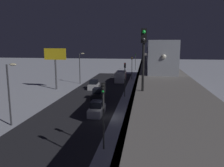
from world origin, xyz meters
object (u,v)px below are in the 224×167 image
object	(u,v)px
commercial_billboard	(55,58)
traffic_light_distant	(135,59)
sedan_white	(94,85)
traffic_light_near	(103,106)
sedan_white_2	(97,109)
rail_signal	(144,49)
traffic_light_mid	(125,75)
subway_train	(156,51)
sedan_black	(98,94)
traffic_light_far	(132,64)
box_truck	(121,76)

from	to	relation	value
commercial_billboard	traffic_light_distant	bearing A→B (deg)	-111.66
sedan_white	traffic_light_near	size ratio (longest dim) A/B	0.66
sedan_white	sedan_white_2	size ratio (longest dim) A/B	0.97
traffic_light_distant	sedan_white	bearing A→B (deg)	78.58
traffic_light_near	commercial_billboard	size ratio (longest dim) A/B	0.72
sedan_white	rail_signal	bearing A→B (deg)	108.17
rail_signal	commercial_billboard	xyz separation A→B (m)	(19.06, -32.02, -2.75)
sedan_white	traffic_light_mid	world-z (taller)	traffic_light_mid
sedan_white	sedan_white_2	distance (m)	18.74
subway_train	traffic_light_near	size ratio (longest dim) A/B	5.76
traffic_light_mid	sedan_black	bearing A→B (deg)	25.50
traffic_light_far	traffic_light_distant	distance (m)	21.89
sedan_white	commercial_billboard	xyz separation A→B (m)	(7.96, 1.80, 6.04)
rail_signal	traffic_light_mid	xyz separation A→B (m)	(3.60, -27.15, -5.38)
rail_signal	sedan_white_2	bearing A→B (deg)	-67.44
rail_signal	sedan_white_2	xyz separation A→B (m)	(6.50, -15.65, -8.78)
sedan_white	box_truck	bearing A→B (deg)	-113.54
sedan_black	traffic_light_mid	distance (m)	6.22
rail_signal	sedan_white_2	size ratio (longest dim) A/B	0.93
sedan_white_2	traffic_light_distant	xyz separation A→B (m)	(-2.90, -55.29, 3.40)
sedan_white_2	box_truck	distance (m)	29.19
sedan_white	sedan_white_2	xyz separation A→B (m)	(-4.60, 18.17, 0.01)
subway_train	traffic_light_distant	size ratio (longest dim) A/B	5.76
traffic_light_near	traffic_light_far	xyz separation A→B (m)	(0.00, -43.79, 0.00)
sedan_white	traffic_light_near	world-z (taller)	traffic_light_near
subway_train	sedan_black	size ratio (longest dim) A/B	8.88
subway_train	traffic_light_distant	bearing A→B (deg)	-83.22
subway_train	commercial_billboard	xyz separation A→B (m)	(20.88, -6.64, -1.80)
sedan_white_2	sedan_black	distance (m)	9.43
rail_signal	sedan_white	distance (m)	36.66
traffic_light_near	commercial_billboard	distance (m)	31.02
box_truck	traffic_light_mid	world-z (taller)	traffic_light_mid
traffic_light_distant	sedan_white_2	bearing A→B (deg)	87.00
box_truck	sedan_white	bearing A→B (deg)	66.46
traffic_light_mid	traffic_light_distant	size ratio (longest dim) A/B	1.00
traffic_light_far	sedan_white	bearing A→B (deg)	63.78
sedan_black	sedan_white_2	bearing A→B (deg)	-79.00
traffic_light_near	sedan_black	bearing A→B (deg)	-76.55
sedan_black	traffic_light_near	world-z (taller)	traffic_light_near
traffic_light_mid	traffic_light_far	world-z (taller)	same
sedan_black	commercial_billboard	distance (m)	14.24
sedan_white_2	commercial_billboard	world-z (taller)	commercial_billboard
traffic_light_near	traffic_light_mid	bearing A→B (deg)	-90.00
sedan_black	commercial_billboard	size ratio (longest dim) A/B	0.47
box_truck	rail_signal	bearing A→B (deg)	98.00
rail_signal	box_truck	size ratio (longest dim) A/B	0.54
sedan_white	subway_train	bearing A→B (deg)	146.84
commercial_billboard	rail_signal	bearing A→B (deg)	120.77
traffic_light_far	traffic_light_distant	size ratio (longest dim) A/B	1.00
sedan_white_2	traffic_light_mid	distance (m)	12.34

